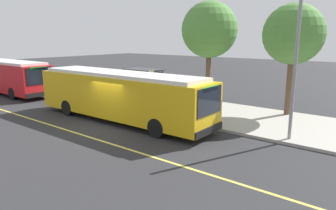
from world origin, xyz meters
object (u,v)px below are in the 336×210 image
at_px(transit_bus_second, 5,75).
at_px(route_sign_post, 152,84).
at_px(transit_bus_main, 120,94).
at_px(waiting_bench, 146,95).

distance_m(transit_bus_second, route_sign_post, 15.83).
bearing_deg(transit_bus_main, route_sign_post, 83.29).
height_order(transit_bus_second, waiting_bench, transit_bus_second).
xyz_separation_m(transit_bus_second, route_sign_post, (15.65, 2.31, 0.34)).
distance_m(transit_bus_main, waiting_bench, 5.54).
height_order(transit_bus_main, waiting_bench, transit_bus_main).
distance_m(transit_bus_main, transit_bus_second, 15.36).
relative_size(transit_bus_second, waiting_bench, 7.44).
bearing_deg(route_sign_post, transit_bus_second, -171.59).
distance_m(transit_bus_second, waiting_bench, 13.84).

